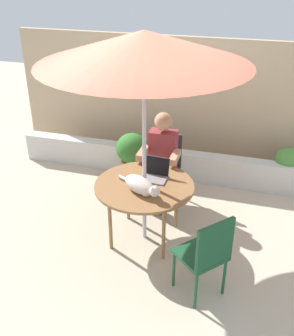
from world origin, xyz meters
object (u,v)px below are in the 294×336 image
(patio_umbrella, at_px, (144,48))
(potted_plant_near_fence, at_px, (133,153))
(patio_table, at_px, (144,189))
(chair_empty, at_px, (207,252))
(potted_plant_by_chair, at_px, (287,166))
(person_seated, at_px, (162,156))
(chair_occupied, at_px, (164,162))
(cat, at_px, (141,186))
(laptop, at_px, (155,172))

(patio_umbrella, bearing_deg, potted_plant_near_fence, 113.43)
(patio_table, distance_m, patio_umbrella, 1.50)
(chair_empty, distance_m, potted_plant_by_chair, 2.47)
(chair_empty, bearing_deg, person_seated, 118.96)
(chair_occupied, relative_size, cat, 1.60)
(chair_occupied, distance_m, chair_empty, 1.79)
(patio_umbrella, xyz_separation_m, laptop, (0.06, 0.19, -1.38))
(patio_umbrella, height_order, chair_occupied, patio_umbrella)
(chair_occupied, height_order, laptop, laptop)
(chair_empty, height_order, cat, chair_empty)
(person_seated, bearing_deg, potted_plant_by_chair, 30.08)
(chair_occupied, xyz_separation_m, potted_plant_near_fence, (-0.57, 0.42, -0.14))
(cat, relative_size, potted_plant_near_fence, 0.83)
(chair_occupied, xyz_separation_m, chair_empty, (0.80, -1.60, 0.00))
(chair_empty, xyz_separation_m, person_seated, (-0.80, 1.44, 0.17))
(cat, height_order, potted_plant_by_chair, cat)
(patio_table, xyz_separation_m, chair_occupied, (0.00, 0.90, -0.12))
(cat, bearing_deg, chair_empty, -34.26)
(person_seated, xyz_separation_m, potted_plant_by_chair, (1.56, 0.90, -0.37))
(potted_plant_by_chair, bearing_deg, cat, -130.45)
(chair_empty, distance_m, laptop, 1.18)
(person_seated, distance_m, laptop, 0.56)
(chair_empty, xyz_separation_m, potted_plant_near_fence, (-1.37, 2.02, -0.14))
(patio_umbrella, distance_m, potted_plant_by_chair, 2.90)
(person_seated, height_order, cat, person_seated)
(laptop, xyz_separation_m, cat, (-0.05, -0.36, 0.02))
(patio_umbrella, relative_size, chair_occupied, 2.57)
(patio_umbrella, bearing_deg, laptop, 72.27)
(patio_table, bearing_deg, person_seated, 90.00)
(chair_occupied, height_order, person_seated, person_seated)
(patio_table, bearing_deg, potted_plant_near_fence, 113.43)
(chair_empty, relative_size, laptop, 2.89)
(patio_umbrella, bearing_deg, person_seated, 90.00)
(chair_occupied, relative_size, potted_plant_near_fence, 1.32)
(patio_umbrella, distance_m, chair_empty, 1.94)
(cat, bearing_deg, potted_plant_by_chair, 49.55)
(potted_plant_by_chair, bearing_deg, potted_plant_near_fence, -171.41)
(patio_umbrella, bearing_deg, chair_occupied, 90.00)
(potted_plant_near_fence, xyz_separation_m, potted_plant_by_chair, (2.13, 0.32, -0.06))
(chair_occupied, xyz_separation_m, potted_plant_by_chair, (1.56, 0.74, -0.20))
(person_seated, height_order, laptop, person_seated)
(patio_table, bearing_deg, chair_occupied, 90.00)
(cat, relative_size, potted_plant_by_chair, 0.96)
(patio_umbrella, height_order, chair_empty, patio_umbrella)
(laptop, relative_size, potted_plant_near_fence, 0.46)
(potted_plant_by_chair, bearing_deg, patio_table, -133.49)
(patio_umbrella, bearing_deg, cat, -85.45)
(patio_table, xyz_separation_m, chair_empty, (0.80, -0.70, -0.12))
(potted_plant_by_chair, bearing_deg, chair_empty, -107.92)
(cat, bearing_deg, patio_table, 94.55)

